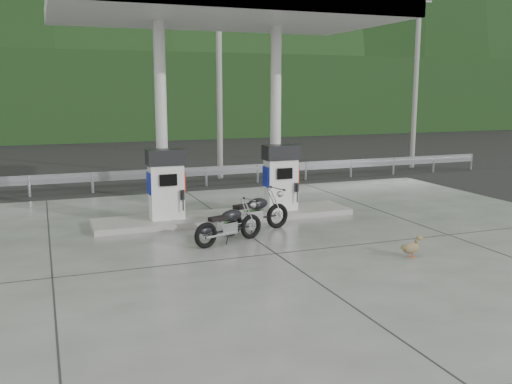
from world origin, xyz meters
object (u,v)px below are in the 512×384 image
object	(u,v)px
motorcycle_left	(229,225)
motorcycle_right	(254,214)
gas_pump_left	(166,184)
gas_pump_right	(281,178)
duck	(411,248)

from	to	relation	value
motorcycle_left	motorcycle_right	distance (m)	1.19
gas_pump_left	motorcycle_right	size ratio (longest dim) A/B	0.95
gas_pump_left	gas_pump_right	xyz separation A→B (m)	(3.20, 0.00, 0.00)
motorcycle_right	motorcycle_left	bearing A→B (deg)	-153.73
gas_pump_left	gas_pump_right	world-z (taller)	same
gas_pump_left	gas_pump_right	bearing A→B (deg)	0.00
gas_pump_right	duck	world-z (taller)	gas_pump_right
gas_pump_left	motorcycle_left	distance (m)	2.58
gas_pump_left	motorcycle_left	size ratio (longest dim) A/B	1.03
motorcycle_left	duck	world-z (taller)	motorcycle_left
gas_pump_right	duck	distance (m)	4.89
motorcycle_left	motorcycle_right	bearing A→B (deg)	21.20
motorcycle_left	motorcycle_right	world-z (taller)	motorcycle_right
motorcycle_right	duck	size ratio (longest dim) A/B	3.61
gas_pump_right	motorcycle_left	bearing A→B (deg)	-134.31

